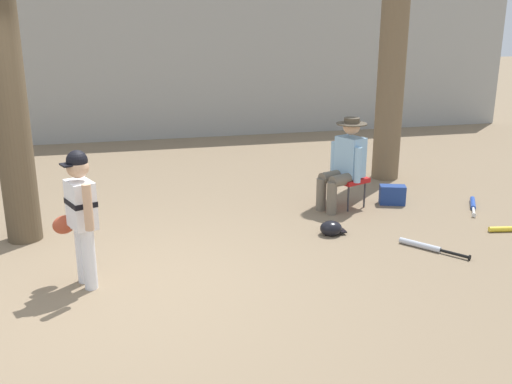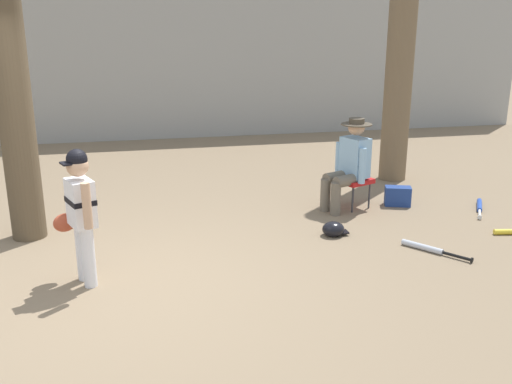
# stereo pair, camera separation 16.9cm
# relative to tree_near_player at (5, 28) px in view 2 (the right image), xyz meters

# --- Properties ---
(ground_plane) EXTENTS (60.00, 60.00, 0.00)m
(ground_plane) POSITION_rel_tree_near_player_xyz_m (1.03, -1.60, -2.33)
(ground_plane) COLOR #7F6B51
(concrete_back_wall) EXTENTS (18.00, 0.36, 3.01)m
(concrete_back_wall) POSITION_rel_tree_near_player_xyz_m (1.03, 5.59, -0.82)
(concrete_back_wall) COLOR #9E9E99
(concrete_back_wall) RESTS_ON ground
(tree_near_player) EXTENTS (0.61, 0.61, 5.30)m
(tree_near_player) POSITION_rel_tree_near_player_xyz_m (0.00, 0.00, 0.00)
(tree_near_player) COLOR brown
(tree_near_player) RESTS_ON ground
(tree_behind_spectator) EXTENTS (0.66, 0.66, 4.45)m
(tree_behind_spectator) POSITION_rel_tree_near_player_xyz_m (5.20, 1.45, -0.44)
(tree_behind_spectator) COLOR brown
(tree_behind_spectator) RESTS_ON ground
(young_ballplayer) EXTENTS (0.46, 0.55, 1.31)m
(young_ballplayer) POSITION_rel_tree_near_player_xyz_m (0.72, -1.39, -1.58)
(young_ballplayer) COLOR white
(young_ballplayer) RESTS_ON ground
(folding_stool) EXTENTS (0.52, 0.52, 0.41)m
(folding_stool) POSITION_rel_tree_near_player_xyz_m (4.05, 0.22, -1.96)
(folding_stool) COLOR red
(folding_stool) RESTS_ON ground
(seated_spectator) EXTENTS (0.67, 0.54, 1.20)m
(seated_spectator) POSITION_rel_tree_near_player_xyz_m (3.96, 0.18, -1.69)
(seated_spectator) COLOR #6B6051
(seated_spectator) RESTS_ON ground
(handbag_beside_stool) EXTENTS (0.38, 0.28, 0.26)m
(handbag_beside_stool) POSITION_rel_tree_near_player_xyz_m (4.68, 0.17, -2.20)
(handbag_beside_stool) COLOR navy
(handbag_beside_stool) RESTS_ON ground
(bat_aluminum_silver) EXTENTS (0.52, 0.67, 0.07)m
(bat_aluminum_silver) POSITION_rel_tree_near_player_xyz_m (4.28, -1.39, -2.29)
(bat_aluminum_silver) COLOR #B7BCC6
(bat_aluminum_silver) RESTS_ON ground
(bat_blue_youth) EXTENTS (0.46, 0.67, 0.07)m
(bat_blue_youth) POSITION_rel_tree_near_player_xyz_m (5.68, -0.21, -2.29)
(bat_blue_youth) COLOR #2347AD
(bat_blue_youth) RESTS_ON ground
(batting_helmet_black) EXTENTS (0.31, 0.24, 0.18)m
(batting_helmet_black) POSITION_rel_tree_near_player_xyz_m (3.45, -0.72, -2.25)
(batting_helmet_black) COLOR black
(batting_helmet_black) RESTS_ON ground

